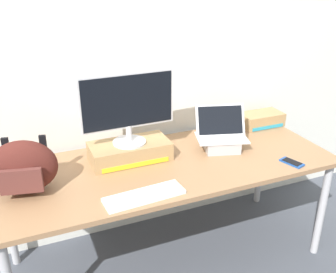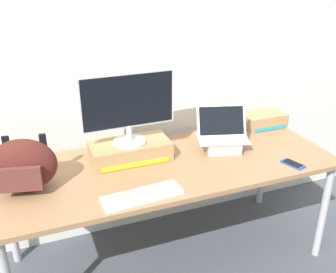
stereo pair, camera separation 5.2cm
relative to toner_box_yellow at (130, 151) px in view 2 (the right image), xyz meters
The scene contains 12 objects.
ground_plane 0.84m from the toner_box_yellow, 34.58° to the right, with size 20.00×20.00×0.00m, color #474C56.
back_wall 0.65m from the toner_box_yellow, 61.51° to the left, with size 7.00×0.10×2.60m, color silver.
desk 0.27m from the toner_box_yellow, 34.58° to the right, with size 2.08×0.82×0.74m.
toner_box_yellow is the anchor object (origin of this frame).
desktop_monitor 0.30m from the toner_box_yellow, 88.28° to the right, with size 0.58×0.21×0.44m.
open_laptop 0.61m from the toner_box_yellow, ahead, with size 0.37×0.30×0.28m.
external_keyboard 0.46m from the toner_box_yellow, 98.09° to the right, with size 0.44×0.16×0.02m.
messenger_backpack 0.65m from the toner_box_yellow, 167.68° to the right, with size 0.39×0.28×0.30m.
coffee_mug 0.88m from the toner_box_yellow, 13.72° to the left, with size 0.13×0.08×0.10m.
cell_phone 1.01m from the toner_box_yellow, 25.81° to the right, with size 0.11×0.16×0.01m.
plush_toy 0.64m from the toner_box_yellow, 167.92° to the left, with size 0.11×0.11×0.11m.
toner_box_cyan 1.11m from the toner_box_yellow, ahead, with size 0.32×0.18×0.10m.
Camera 2 is at (-0.76, -1.95, 1.86)m, focal length 40.71 mm.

